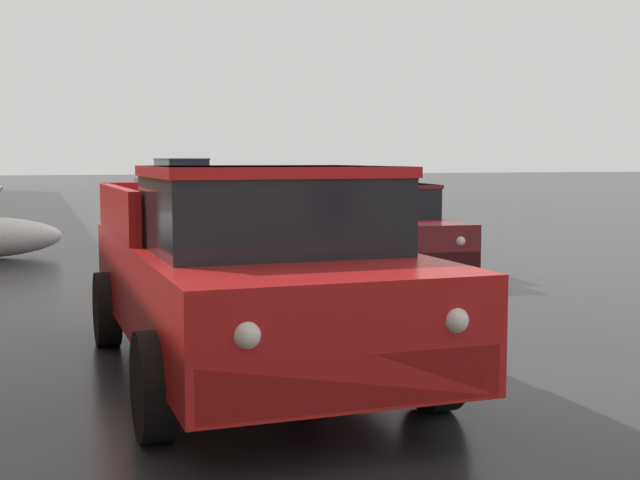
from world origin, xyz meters
The scene contains 7 objects.
snow_bank_along_left_kerb centered at (4.47, 22.32, 0.33)m, with size 1.83×1.16×0.68m.
pickup_truck_red_approaching_near_lane centered at (-1.57, 9.31, 0.88)m, with size 2.29×5.08×1.76m.
sedan_maroon_parked_kerbside_close centered at (1.93, 15.08, 0.75)m, with size 2.23×4.20×1.42m.
sedan_black_parked_kerbside_mid centered at (2.00, 22.25, 0.75)m, with size 1.98×4.06×1.42m.
sedan_silver_parked_far_down_block centered at (2.10, 27.82, 0.75)m, with size 2.07×4.48×1.42m.
suv_darkblue_queued_behind_truck centered at (2.16, 35.55, 0.99)m, with size 2.17×4.37×1.82m.
sedan_green_at_far_intersection centered at (2.09, 42.38, 0.75)m, with size 1.95×3.91×1.42m.
Camera 1 is at (-3.23, 2.48, 1.82)m, focal length 47.94 mm.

